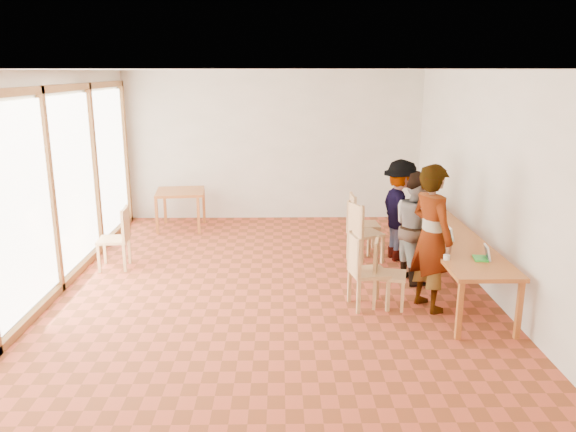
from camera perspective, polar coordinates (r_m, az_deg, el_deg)
name	(u,v)px	position (r m, az deg, el deg)	size (l,w,h in m)	color
ground	(271,289)	(7.97, -1.71, -7.46)	(8.00, 8.00, 0.00)	#B1462A
wall_back	(273,146)	(11.49, -1.49, 7.11)	(6.00, 0.10, 3.00)	silver
wall_front	(261,306)	(3.71, -2.74, -9.16)	(6.00, 0.10, 3.00)	silver
wall_right	(493,184)	(8.07, 20.06, 3.04)	(0.10, 8.00, 3.00)	silver
window_wall	(49,186)	(8.15, -23.12, 2.85)	(0.10, 8.00, 3.00)	white
ceiling	(270,68)	(7.39, -1.89, 14.79)	(6.00, 8.00, 0.04)	white
communal_table	(443,233)	(8.46, 15.48, -1.66)	(0.80, 4.00, 0.75)	#A86325
side_table	(180,195)	(11.01, -10.88, 2.14)	(0.90, 0.90, 0.75)	#A86325
chair_near	(361,263)	(7.26, 7.47, -4.78)	(0.53, 0.53, 0.52)	tan
chair_mid	(383,266)	(7.38, 9.59, -5.00)	(0.50, 0.50, 0.47)	tan
chair_far	(360,226)	(8.95, 7.37, -1.04)	(0.61, 0.61, 0.52)	tan
chair_empty	(358,217)	(9.47, 7.17, -0.11)	(0.48, 0.48, 0.53)	tan
chair_spare	(119,232)	(9.02, -16.75, -1.52)	(0.47, 0.47, 0.51)	tan
person_near	(431,238)	(7.30, 14.36, -2.16)	(0.69, 0.45, 1.89)	gray
person_mid	(417,227)	(8.29, 12.95, -1.10)	(0.78, 0.61, 1.61)	gray
person_far	(400,210)	(9.16, 11.34, 0.56)	(1.06, 0.61, 1.63)	gray
laptop_near	(484,255)	(7.27, 19.27, -3.81)	(0.21, 0.24, 0.18)	green
laptop_mid	(447,236)	(7.96, 15.88, -1.98)	(0.19, 0.22, 0.18)	green
laptop_far	(418,205)	(9.59, 13.10, 1.05)	(0.29, 0.30, 0.22)	green
yellow_mug	(435,227)	(8.40, 14.71, -1.05)	(0.13, 0.13, 0.10)	gold
green_bottle	(432,221)	(8.31, 14.44, -0.54)	(0.07, 0.07, 0.28)	#1C732E
clear_glass	(410,202)	(9.86, 12.28, 1.36)	(0.07, 0.07, 0.09)	silver
condiment_cup	(447,257)	(7.13, 15.81, -4.06)	(0.08, 0.08, 0.06)	white
pink_phone	(432,235)	(8.09, 14.44, -1.93)	(0.05, 0.10, 0.01)	#F83968
black_pouch	(429,218)	(8.88, 14.13, -0.20)	(0.16, 0.26, 0.09)	black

